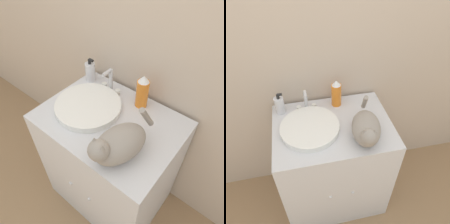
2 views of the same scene
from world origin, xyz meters
The scene contains 8 objects.
ground_plane centered at (0.00, 0.00, 0.00)m, with size 8.00×8.00×0.00m, color #997551.
wall_back centered at (0.00, 0.62, 1.25)m, with size 6.00×0.05×2.50m.
vanity_cabinet centered at (0.00, 0.29, 0.44)m, with size 0.78×0.59×0.88m.
sink_basin centered at (-0.15, 0.27, 0.90)m, with size 0.38×0.38×0.04m.
faucet centered at (-0.15, 0.47, 0.95)m, with size 0.14×0.08×0.17m.
cat centered at (0.18, 0.13, 0.96)m, with size 0.23×0.38×0.22m.
soap_bottle centered at (-0.33, 0.49, 0.94)m, with size 0.07×0.07×0.16m.
spray_bottle centered at (0.07, 0.49, 0.98)m, with size 0.07×0.07×0.20m.
Camera 2 is at (-0.18, -0.71, 1.90)m, focal length 35.00 mm.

